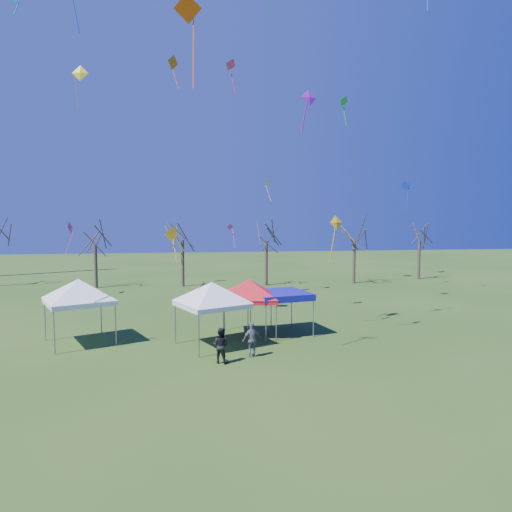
{
  "coord_description": "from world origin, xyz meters",
  "views": [
    {
      "loc": [
        -1.81,
        -21.43,
        6.79
      ],
      "look_at": [
        1.84,
        3.0,
        4.75
      ],
      "focal_mm": 32.0,
      "sensor_mm": 36.0,
      "label": 1
    }
  ],
  "objects_px": {
    "tree_3": "(266,225)",
    "person_dark": "(221,345)",
    "tent_blue": "(280,295)",
    "tree_2": "(182,223)",
    "tent_white_west": "(78,283)",
    "tree_5": "(420,228)",
    "tent_red": "(249,283)",
    "tent_white_mid": "(212,286)",
    "person_grey": "(252,340)",
    "tree_4": "(355,225)",
    "tree_1": "(95,229)"
  },
  "relations": [
    {
      "from": "tree_3",
      "to": "person_dark",
      "type": "height_order",
      "value": "tree_3"
    },
    {
      "from": "tent_blue",
      "to": "person_dark",
      "type": "xyz_separation_m",
      "value": [
        -3.85,
        -5.07,
        -1.43
      ]
    },
    {
      "from": "person_dark",
      "to": "tree_2",
      "type": "bearing_deg",
      "value": -55.82
    },
    {
      "from": "tent_white_west",
      "to": "tree_5",
      "type": "bearing_deg",
      "value": 34.9
    },
    {
      "from": "tree_5",
      "to": "tent_red",
      "type": "height_order",
      "value": "tree_5"
    },
    {
      "from": "tree_5",
      "to": "person_dark",
      "type": "relative_size",
      "value": 4.45
    },
    {
      "from": "tent_white_mid",
      "to": "person_dark",
      "type": "height_order",
      "value": "tent_white_mid"
    },
    {
      "from": "tree_5",
      "to": "person_dark",
      "type": "xyz_separation_m",
      "value": [
        -24.07,
        -26.5,
        -4.89
      ]
    },
    {
      "from": "tent_white_west",
      "to": "tent_blue",
      "type": "xyz_separation_m",
      "value": [
        11.2,
        0.5,
        -1.01
      ]
    },
    {
      "from": "tent_white_mid",
      "to": "tent_blue",
      "type": "height_order",
      "value": "tent_white_mid"
    },
    {
      "from": "tree_5",
      "to": "tent_white_mid",
      "type": "bearing_deg",
      "value": -135.92
    },
    {
      "from": "tent_white_mid",
      "to": "person_grey",
      "type": "distance_m",
      "value": 3.71
    },
    {
      "from": "tent_white_west",
      "to": "tent_white_mid",
      "type": "relative_size",
      "value": 1.03
    },
    {
      "from": "tree_2",
      "to": "tent_blue",
      "type": "bearing_deg",
      "value": -73.46
    },
    {
      "from": "tent_red",
      "to": "person_grey",
      "type": "relative_size",
      "value": 2.5
    },
    {
      "from": "tree_5",
      "to": "tent_red",
      "type": "relative_size",
      "value": 1.74
    },
    {
      "from": "tent_white_west",
      "to": "tent_red",
      "type": "distance_m",
      "value": 9.36
    },
    {
      "from": "tree_4",
      "to": "tree_2",
      "type": "bearing_deg",
      "value": 178.78
    },
    {
      "from": "tree_5",
      "to": "tree_4",
      "type": "bearing_deg",
      "value": -166.15
    },
    {
      "from": "tent_white_mid",
      "to": "person_grey",
      "type": "relative_size",
      "value": 2.44
    },
    {
      "from": "tree_1",
      "to": "tent_blue",
      "type": "xyz_separation_m",
      "value": [
        14.26,
        -20.01,
        -3.52
      ]
    },
    {
      "from": "tree_4",
      "to": "tent_red",
      "type": "height_order",
      "value": "tree_4"
    },
    {
      "from": "tent_red",
      "to": "tent_white_mid",
      "type": "bearing_deg",
      "value": -139.88
    },
    {
      "from": "tent_white_west",
      "to": "person_dark",
      "type": "height_order",
      "value": "tent_white_west"
    },
    {
      "from": "tree_1",
      "to": "tree_5",
      "type": "xyz_separation_m",
      "value": [
        34.49,
        1.42,
        -0.06
      ]
    },
    {
      "from": "tent_white_mid",
      "to": "tent_white_west",
      "type": "bearing_deg",
      "value": 167.17
    },
    {
      "from": "tree_2",
      "to": "tree_3",
      "type": "relative_size",
      "value": 1.03
    },
    {
      "from": "tree_5",
      "to": "tent_blue",
      "type": "xyz_separation_m",
      "value": [
        -20.23,
        -21.42,
        -3.46
      ]
    },
    {
      "from": "person_grey",
      "to": "tent_white_mid",
      "type": "bearing_deg",
      "value": -70.1
    },
    {
      "from": "tree_1",
      "to": "tree_4",
      "type": "bearing_deg",
      "value": -1.42
    },
    {
      "from": "tree_5",
      "to": "tree_2",
      "type": "bearing_deg",
      "value": -176.3
    },
    {
      "from": "tree_3",
      "to": "tree_5",
      "type": "relative_size",
      "value": 1.06
    },
    {
      "from": "tent_blue",
      "to": "tree_1",
      "type": "bearing_deg",
      "value": 125.48
    },
    {
      "from": "tent_blue",
      "to": "tree_4",
      "type": "bearing_deg",
      "value": 58.51
    },
    {
      "from": "tree_2",
      "to": "tent_red",
      "type": "bearing_deg",
      "value": -78.65
    },
    {
      "from": "tree_5",
      "to": "tent_blue",
      "type": "bearing_deg",
      "value": -133.35
    },
    {
      "from": "tent_red",
      "to": "tent_blue",
      "type": "xyz_separation_m",
      "value": [
        1.85,
        0.24,
        -0.8
      ]
    },
    {
      "from": "person_grey",
      "to": "tree_1",
      "type": "bearing_deg",
      "value": -83.16
    },
    {
      "from": "tree_1",
      "to": "person_grey",
      "type": "distance_m",
      "value": 27.6
    },
    {
      "from": "tree_2",
      "to": "tree_5",
      "type": "xyz_separation_m",
      "value": [
        26.09,
        1.69,
        -0.56
      ]
    },
    {
      "from": "tent_red",
      "to": "tent_blue",
      "type": "distance_m",
      "value": 2.03
    },
    {
      "from": "tree_1",
      "to": "person_grey",
      "type": "bearing_deg",
      "value": -63.78
    },
    {
      "from": "tent_red",
      "to": "person_grey",
      "type": "height_order",
      "value": "tent_red"
    },
    {
      "from": "tree_2",
      "to": "tent_white_mid",
      "type": "relative_size",
      "value": 1.95
    },
    {
      "from": "tree_1",
      "to": "tent_blue",
      "type": "bearing_deg",
      "value": -54.52
    },
    {
      "from": "tent_white_west",
      "to": "tent_white_mid",
      "type": "xyz_separation_m",
      "value": [
        7.11,
        -1.62,
        -0.08
      ]
    },
    {
      "from": "tree_4",
      "to": "person_dark",
      "type": "bearing_deg",
      "value": -122.73
    },
    {
      "from": "person_grey",
      "to": "person_dark",
      "type": "height_order",
      "value": "person_grey"
    },
    {
      "from": "tree_2",
      "to": "tree_4",
      "type": "height_order",
      "value": "tree_2"
    },
    {
      "from": "tent_white_mid",
      "to": "person_grey",
      "type": "bearing_deg",
      "value": -50.72
    }
  ]
}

